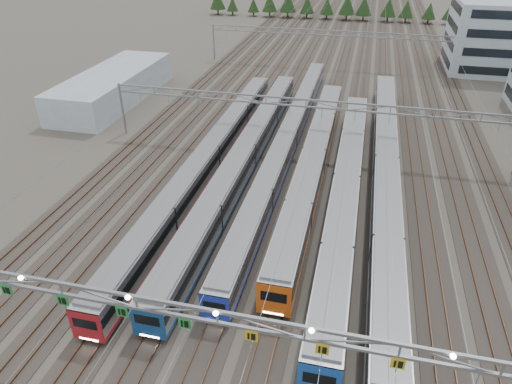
% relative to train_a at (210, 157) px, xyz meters
% --- Properties ---
extents(track_bed, '(54.00, 260.00, 5.42)m').
position_rel_train_a_xyz_m(track_bed, '(11.25, 68.64, -0.56)').
color(track_bed, '#2D2823').
rests_on(track_bed, ground).
extents(train_a, '(2.76, 60.19, 3.60)m').
position_rel_train_a_xyz_m(train_a, '(0.00, 0.00, 0.00)').
color(train_a, black).
rests_on(train_a, ground).
extents(train_b, '(2.86, 60.22, 3.72)m').
position_rel_train_a_xyz_m(train_b, '(4.50, 1.39, 0.06)').
color(train_b, black).
rests_on(train_b, ground).
extents(train_c, '(2.58, 68.99, 3.35)m').
position_rel_train_a_xyz_m(train_c, '(9.00, 8.57, -0.12)').
color(train_c, black).
rests_on(train_c, ground).
extents(train_d, '(2.98, 51.65, 3.88)m').
position_rel_train_a_xyz_m(train_d, '(13.50, 1.72, 0.14)').
color(train_d, black).
rests_on(train_d, ground).
extents(train_e, '(3.02, 53.15, 3.94)m').
position_rel_train_a_xyz_m(train_e, '(18.00, -4.40, 0.17)').
color(train_e, black).
rests_on(train_e, ground).
extents(train_f, '(2.91, 67.98, 3.79)m').
position_rel_train_a_xyz_m(train_f, '(22.50, 1.85, 0.10)').
color(train_f, black).
rests_on(train_f, ground).
extents(gantry_near, '(56.36, 0.61, 8.08)m').
position_rel_train_a_xyz_m(gantry_near, '(11.20, -31.47, 5.04)').
color(gantry_near, gray).
rests_on(gantry_near, ground).
extents(gantry_mid, '(56.36, 0.36, 8.00)m').
position_rel_train_a_xyz_m(gantry_mid, '(11.25, 8.64, 4.34)').
color(gantry_mid, gray).
rests_on(gantry_mid, ground).
extents(gantry_far, '(56.36, 0.36, 8.00)m').
position_rel_train_a_xyz_m(gantry_far, '(11.25, 53.64, 4.34)').
color(gantry_far, gray).
rests_on(gantry_far, ground).
extents(depot_bldg_north, '(22.00, 18.00, 14.50)m').
position_rel_train_a_xyz_m(depot_bldg_north, '(46.91, 59.63, 5.20)').
color(depot_bldg_north, '#95AAB2').
rests_on(depot_bldg_north, ground).
extents(west_shed, '(10.00, 30.00, 5.22)m').
position_rel_train_a_xyz_m(west_shed, '(-25.80, 22.08, 0.56)').
color(west_shed, '#95AAB2').
rests_on(west_shed, ground).
extents(treeline, '(93.80, 5.60, 7.02)m').
position_rel_train_a_xyz_m(treeline, '(10.35, 109.42, 2.18)').
color(treeline, '#332114').
rests_on(treeline, ground).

